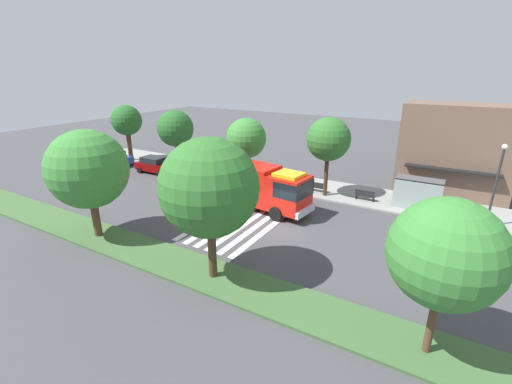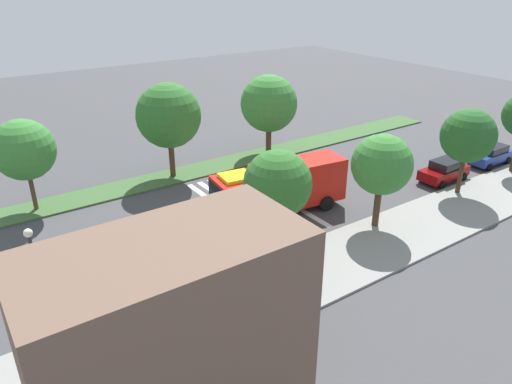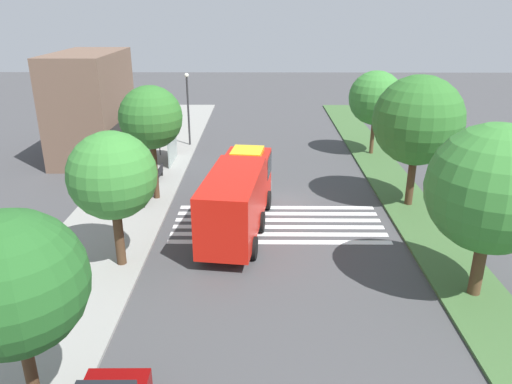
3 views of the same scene
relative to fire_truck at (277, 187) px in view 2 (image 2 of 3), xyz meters
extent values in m
plane|color=#424244|center=(3.42, -2.11, -2.01)|extent=(120.00, 120.00, 0.00)
cube|color=gray|center=(3.42, 6.93, -1.94)|extent=(60.00, 5.39, 0.14)
cube|color=#3D6033|center=(3.42, -9.97, -1.94)|extent=(60.00, 3.00, 0.14)
cube|color=silver|center=(-1.75, -2.11, -2.01)|extent=(0.45, 11.43, 0.01)
cube|color=silver|center=(-0.85, -2.11, -2.01)|extent=(0.45, 11.43, 0.01)
cube|color=silver|center=(0.05, -2.11, -2.01)|extent=(0.45, 11.43, 0.01)
cube|color=silver|center=(0.95, -2.11, -2.01)|extent=(0.45, 11.43, 0.01)
cube|color=silver|center=(1.85, -2.11, -2.01)|extent=(0.45, 11.43, 0.01)
cube|color=silver|center=(2.75, -2.11, -2.01)|extent=(0.45, 11.43, 0.01)
cube|color=red|center=(3.02, -0.38, -0.11)|extent=(3.11, 2.82, 2.70)
cube|color=red|center=(-1.65, 0.21, 0.04)|extent=(6.85, 3.29, 3.00)
cube|color=black|center=(3.44, -0.43, 0.43)|extent=(2.33, 2.75, 1.19)
cube|color=silver|center=(4.52, -0.57, -1.21)|extent=(0.55, 2.50, 0.50)
cube|color=yellow|center=(3.02, -0.38, 1.36)|extent=(2.18, 1.97, 0.24)
cylinder|color=black|center=(2.89, 0.89, -1.46)|extent=(1.13, 0.43, 1.10)
cylinder|color=black|center=(2.58, -1.58, -1.46)|extent=(1.13, 0.43, 1.10)
cylinder|color=black|center=(-3.13, 1.65, -1.46)|extent=(1.13, 0.43, 1.10)
cylinder|color=black|center=(-3.44, -0.82, -1.46)|extent=(1.13, 0.43, 1.10)
cylinder|color=black|center=(-0.19, 1.28, -1.46)|extent=(1.13, 0.43, 1.10)
cylinder|color=black|center=(-0.50, -1.19, -1.46)|extent=(1.13, 0.43, 1.10)
cube|color=navy|center=(-20.93, 3.04, -1.31)|extent=(4.35, 1.86, 0.77)
cube|color=black|center=(-21.15, 3.04, -0.63)|extent=(2.44, 1.63, 0.58)
cylinder|color=black|center=(-19.50, 3.95, -1.69)|extent=(0.64, 0.22, 0.64)
cylinder|color=black|center=(-19.51, 2.11, -1.69)|extent=(0.64, 0.22, 0.64)
cylinder|color=black|center=(-22.36, 3.97, -1.69)|extent=(0.64, 0.22, 0.64)
cylinder|color=black|center=(-22.37, 2.13, -1.69)|extent=(0.64, 0.22, 0.64)
cube|color=#720505|center=(-14.45, 3.04, -1.30)|extent=(4.39, 1.94, 0.79)
cube|color=black|center=(-14.67, 3.04, -0.59)|extent=(2.47, 1.69, 0.62)
cylinder|color=black|center=(-13.03, 4.00, -1.69)|extent=(0.64, 0.23, 0.64)
cylinder|color=black|center=(-13.00, 2.12, -1.69)|extent=(0.64, 0.23, 0.64)
cylinder|color=black|center=(-15.91, 3.96, -1.69)|extent=(0.64, 0.23, 0.64)
cylinder|color=black|center=(-15.88, 2.08, -1.69)|extent=(0.64, 0.23, 0.64)
cube|color=#4C4C51|center=(11.32, 6.12, 0.53)|extent=(3.50, 1.40, 0.12)
cube|color=#8C9E99|center=(11.32, 5.46, -0.67)|extent=(3.50, 0.08, 2.40)
cylinder|color=#333338|center=(9.62, 6.77, -0.67)|extent=(0.08, 0.08, 2.40)
cylinder|color=#333338|center=(13.02, 6.77, -0.67)|extent=(0.08, 0.08, 2.40)
cube|color=black|center=(7.32, 5.85, -1.46)|extent=(1.60, 0.50, 0.08)
cube|color=black|center=(7.32, 5.63, -1.20)|extent=(1.60, 0.06, 0.45)
cube|color=black|center=(6.60, 5.85, -1.69)|extent=(0.08, 0.45, 0.37)
cube|color=black|center=(8.04, 5.85, -1.69)|extent=(0.08, 0.45, 0.37)
cube|color=black|center=(3.09, 5.85, -1.46)|extent=(1.60, 0.50, 0.08)
cube|color=black|center=(3.09, 5.63, -1.20)|extent=(1.60, 0.06, 0.45)
cube|color=black|center=(2.37, 5.85, -1.69)|extent=(0.08, 0.45, 0.37)
cube|color=black|center=(3.81, 5.85, -1.69)|extent=(0.08, 0.45, 0.37)
cylinder|color=#2D2D30|center=(16.10, 4.84, 0.92)|extent=(0.16, 0.16, 5.58)
sphere|color=white|center=(16.10, 4.84, 3.89)|extent=(0.36, 0.36, 0.36)
cube|color=brown|center=(13.30, 11.87, 1.96)|extent=(9.00, 4.50, 7.95)
cube|color=black|center=(13.30, 9.22, 0.79)|extent=(7.20, 0.80, 0.16)
cylinder|color=#47301E|center=(-13.20, 5.24, -0.32)|extent=(0.35, 0.35, 3.11)
sphere|color=#235B23|center=(-13.20, 5.24, 2.61)|extent=(3.91, 3.91, 3.91)
cylinder|color=#47301E|center=(-4.20, 5.24, -0.41)|extent=(0.43, 0.43, 2.93)
sphere|color=#387F33|center=(-4.20, 5.24, 2.40)|extent=(3.85, 3.85, 3.85)
cylinder|color=#47301E|center=(3.96, 5.24, -0.02)|extent=(0.36, 0.36, 3.71)
sphere|color=#2D6B28|center=(3.96, 5.24, 3.13)|extent=(3.69, 3.69, 3.69)
cylinder|color=#513823|center=(-6.54, -9.97, -0.45)|extent=(0.50, 0.50, 2.85)
sphere|color=#387F33|center=(-6.54, -9.97, 2.74)|extent=(5.04, 5.04, 5.04)
cylinder|color=#47301E|center=(3.10, -9.97, -0.23)|extent=(0.45, 0.45, 3.28)
sphere|color=#2D6B28|center=(3.10, -9.97, 3.18)|extent=(5.07, 5.07, 5.07)
cylinder|color=#513823|center=(13.69, -9.97, -0.40)|extent=(0.31, 0.31, 2.96)
sphere|color=#387F33|center=(13.69, -9.97, 2.53)|extent=(4.13, 4.13, 4.13)
camera|label=1|loc=(13.38, -22.91, 8.81)|focal=24.49mm
camera|label=2|loc=(18.04, 23.63, 13.34)|focal=33.58mm
camera|label=3|loc=(-24.03, -1.12, 9.33)|focal=34.42mm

